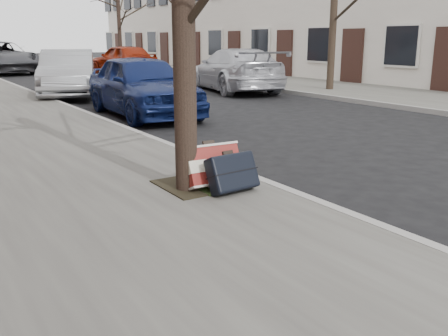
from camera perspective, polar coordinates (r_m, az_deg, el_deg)
ground at (r=6.19m, az=19.26°, el=-2.69°), size 120.00×120.00×0.00m
far_sidewalk at (r=22.48m, az=1.28°, el=10.31°), size 4.00×70.00×0.12m
house_far at (r=26.58m, az=10.17°, el=18.40°), size 6.70×40.00×7.20m
dirt_patch at (r=5.75m, az=-2.91°, el=-1.85°), size 0.85×0.85×0.02m
suitcase_red at (r=5.60m, az=-1.30°, el=0.25°), size 0.65×0.38×0.49m
suitcase_navy at (r=5.41m, az=0.94°, el=-0.49°), size 0.60×0.38×0.45m
car_near_front at (r=11.75m, az=-9.30°, el=9.33°), size 1.88×4.23×1.41m
car_near_mid at (r=16.28m, az=-17.39°, el=10.30°), size 2.81×4.57×1.42m
car_near_back at (r=28.19m, az=-24.15°, el=11.44°), size 3.20×5.95×1.59m
car_far_front at (r=17.12m, az=1.24°, el=11.14°), size 3.02×5.23×1.43m
car_far_back at (r=25.32m, az=-11.45°, el=12.06°), size 2.19×4.51×1.48m
tree_far_a at (r=17.02m, az=12.48°, el=17.99°), size 0.23×0.23×5.45m
tree_far_b at (r=25.95m, az=-5.56°, el=16.02°), size 0.23×0.23×4.58m
tree_far_c at (r=32.89m, az=-11.90°, el=15.77°), size 0.24×0.24×4.91m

